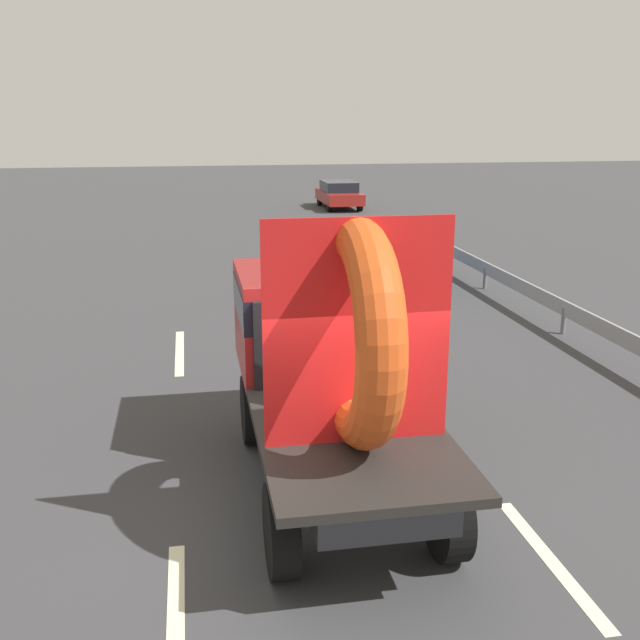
{
  "coord_description": "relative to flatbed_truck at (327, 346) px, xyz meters",
  "views": [
    {
      "loc": [
        -1.45,
        -7.22,
        4.4
      ],
      "look_at": [
        0.15,
        1.71,
        1.86
      ],
      "focal_mm": 41.36,
      "sensor_mm": 36.0,
      "label": 1
    }
  ],
  "objects": [
    {
      "name": "lane_dash_left_far",
      "position": [
        -1.88,
        5.22,
        -1.65
      ],
      "size": [
        0.16,
        2.78,
        0.01
      ],
      "primitive_type": "cube",
      "rotation": [
        0.0,
        0.0,
        1.57
      ],
      "color": "beige",
      "rests_on": "ground_plane"
    },
    {
      "name": "guardrail",
      "position": [
        5.95,
        7.15,
        -1.13
      ],
      "size": [
        0.1,
        16.69,
        0.71
      ],
      "color": "gray",
      "rests_on": "ground_plane"
    },
    {
      "name": "oncoming_car",
      "position": [
        5.66,
        26.76,
        -0.97
      ],
      "size": [
        1.69,
        3.94,
        1.28
      ],
      "color": "black",
      "rests_on": "ground_plane"
    },
    {
      "name": "flatbed_truck",
      "position": [
        0.0,
        0.0,
        0.0
      ],
      "size": [
        2.02,
        5.02,
        3.46
      ],
      "color": "black",
      "rests_on": "ground_plane"
    },
    {
      "name": "lane_dash_left_near",
      "position": [
        -1.88,
        -2.9,
        -1.65
      ],
      "size": [
        0.16,
        2.85,
        0.01
      ],
      "primitive_type": "cube",
      "rotation": [
        0.0,
        0.0,
        1.57
      ],
      "color": "beige",
      "rests_on": "ground_plane"
    },
    {
      "name": "ground_plane",
      "position": [
        -0.15,
        -1.25,
        -1.66
      ],
      "size": [
        120.0,
        120.0,
        0.0
      ],
      "primitive_type": "plane",
      "color": "#38383A"
    },
    {
      "name": "distant_sedan",
      "position": [
        3.77,
        10.53,
        -0.98
      ],
      "size": [
        1.67,
        3.89,
        1.27
      ],
      "color": "black",
      "rests_on": "ground_plane"
    },
    {
      "name": "lane_dash_right_far",
      "position": [
        1.88,
        5.55,
        -1.65
      ],
      "size": [
        0.16,
        2.37,
        0.01
      ],
      "primitive_type": "cube",
      "rotation": [
        0.0,
        0.0,
        1.57
      ],
      "color": "beige",
      "rests_on": "ground_plane"
    },
    {
      "name": "lane_dash_right_near",
      "position": [
        1.88,
        -2.41,
        -1.65
      ],
      "size": [
        0.16,
        2.32,
        0.01
      ],
      "primitive_type": "cube",
      "rotation": [
        0.0,
        0.0,
        1.57
      ],
      "color": "beige",
      "rests_on": "ground_plane"
    }
  ]
}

